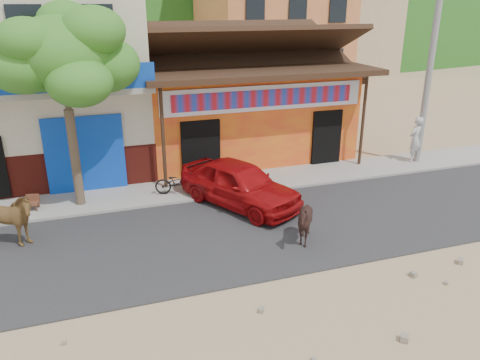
{
  "coord_description": "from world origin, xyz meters",
  "views": [
    {
      "loc": [
        -4.11,
        -8.57,
        6.05
      ],
      "look_at": [
        -0.25,
        3.0,
        1.4
      ],
      "focal_mm": 35.0,
      "sensor_mm": 36.0,
      "label": 1
    }
  ],
  "objects_px": {
    "utility_pole": "(431,58)",
    "pedestrian": "(415,139)",
    "cow_dark": "(305,223)",
    "red_car": "(239,184)",
    "cafe_chair_left": "(31,197)",
    "scooter": "(179,182)",
    "cow_tan": "(3,221)",
    "tree": "(69,109)"
  },
  "relations": [
    {
      "from": "tree",
      "to": "utility_pole",
      "type": "bearing_deg",
      "value": 0.9
    },
    {
      "from": "scooter",
      "to": "cafe_chair_left",
      "type": "xyz_separation_m",
      "value": [
        -4.5,
        0.17,
        0.0
      ]
    },
    {
      "from": "pedestrian",
      "to": "cafe_chair_left",
      "type": "distance_m",
      "value": 14.01
    },
    {
      "from": "tree",
      "to": "cow_dark",
      "type": "relative_size",
      "value": 4.94
    },
    {
      "from": "cow_tan",
      "to": "cafe_chair_left",
      "type": "relative_size",
      "value": 2.13
    },
    {
      "from": "cafe_chair_left",
      "to": "cow_dark",
      "type": "bearing_deg",
      "value": -22.82
    },
    {
      "from": "cow_tan",
      "to": "red_car",
      "type": "distance_m",
      "value": 6.67
    },
    {
      "from": "tree",
      "to": "utility_pole",
      "type": "distance_m",
      "value": 12.84
    },
    {
      "from": "cafe_chair_left",
      "to": "tree",
      "type": "bearing_deg",
      "value": 9.9
    },
    {
      "from": "utility_pole",
      "to": "cow_tan",
      "type": "distance_m",
      "value": 15.23
    },
    {
      "from": "tree",
      "to": "cow_tan",
      "type": "distance_m",
      "value": 3.69
    },
    {
      "from": "cow_tan",
      "to": "red_car",
      "type": "xyz_separation_m",
      "value": [
        6.64,
        0.66,
        -0.03
      ]
    },
    {
      "from": "cow_dark",
      "to": "scooter",
      "type": "relative_size",
      "value": 0.78
    },
    {
      "from": "utility_pole",
      "to": "scooter",
      "type": "relative_size",
      "value": 5.15
    },
    {
      "from": "tree",
      "to": "red_car",
      "type": "height_order",
      "value": "tree"
    },
    {
      "from": "scooter",
      "to": "cafe_chair_left",
      "type": "relative_size",
      "value": 1.89
    },
    {
      "from": "red_car",
      "to": "utility_pole",
      "type": "bearing_deg",
      "value": -17.13
    },
    {
      "from": "scooter",
      "to": "cow_tan",
      "type": "bearing_deg",
      "value": 127.2
    },
    {
      "from": "tree",
      "to": "cow_dark",
      "type": "bearing_deg",
      "value": -38.42
    },
    {
      "from": "red_car",
      "to": "tree",
      "type": "bearing_deg",
      "value": 133.52
    },
    {
      "from": "red_car",
      "to": "cafe_chair_left",
      "type": "height_order",
      "value": "red_car"
    },
    {
      "from": "tree",
      "to": "red_car",
      "type": "xyz_separation_m",
      "value": [
        4.76,
        -1.5,
        -2.37
      ]
    },
    {
      "from": "cow_tan",
      "to": "scooter",
      "type": "xyz_separation_m",
      "value": [
        4.97,
        1.97,
        -0.25
      ]
    },
    {
      "from": "red_car",
      "to": "cafe_chair_left",
      "type": "relative_size",
      "value": 5.07
    },
    {
      "from": "red_car",
      "to": "pedestrian",
      "type": "relative_size",
      "value": 2.32
    },
    {
      "from": "pedestrian",
      "to": "red_car",
      "type": "bearing_deg",
      "value": -12.65
    },
    {
      "from": "tree",
      "to": "scooter",
      "type": "relative_size",
      "value": 3.86
    },
    {
      "from": "cafe_chair_left",
      "to": "scooter",
      "type": "bearing_deg",
      "value": 7.3
    },
    {
      "from": "utility_pole",
      "to": "cow_dark",
      "type": "distance_m",
      "value": 9.25
    },
    {
      "from": "cow_tan",
      "to": "scooter",
      "type": "distance_m",
      "value": 5.36
    },
    {
      "from": "cow_tan",
      "to": "cow_dark",
      "type": "xyz_separation_m",
      "value": [
        7.47,
        -2.28,
        -0.13
      ]
    },
    {
      "from": "utility_pole",
      "to": "cafe_chair_left",
      "type": "height_order",
      "value": "utility_pole"
    },
    {
      "from": "cow_tan",
      "to": "cow_dark",
      "type": "bearing_deg",
      "value": -90.96
    },
    {
      "from": "cow_tan",
      "to": "cow_dark",
      "type": "distance_m",
      "value": 7.81
    },
    {
      "from": "cow_dark",
      "to": "cafe_chair_left",
      "type": "distance_m",
      "value": 8.28
    },
    {
      "from": "utility_pole",
      "to": "cafe_chair_left",
      "type": "relative_size",
      "value": 9.71
    },
    {
      "from": "utility_pole",
      "to": "pedestrian",
      "type": "height_order",
      "value": "utility_pole"
    },
    {
      "from": "cow_tan",
      "to": "scooter",
      "type": "height_order",
      "value": "cow_tan"
    },
    {
      "from": "scooter",
      "to": "pedestrian",
      "type": "relative_size",
      "value": 0.86
    },
    {
      "from": "utility_pole",
      "to": "pedestrian",
      "type": "relative_size",
      "value": 4.45
    },
    {
      "from": "pedestrian",
      "to": "tree",
      "type": "bearing_deg",
      "value": -23.98
    },
    {
      "from": "pedestrian",
      "to": "cafe_chair_left",
      "type": "bearing_deg",
      "value": -24.04
    }
  ]
}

